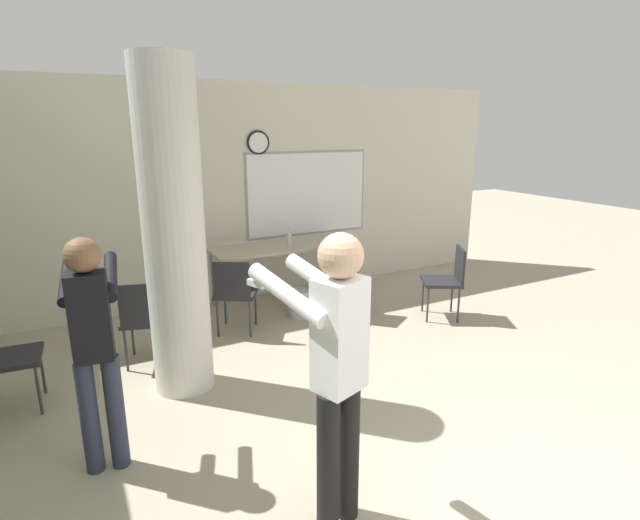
{
  "coord_description": "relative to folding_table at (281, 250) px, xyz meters",
  "views": [
    {
      "loc": [
        -2.15,
        -1.21,
        2.27
      ],
      "look_at": [
        -0.05,
        2.78,
        1.04
      ],
      "focal_mm": 28.0,
      "sensor_mm": 36.0,
      "label": 1
    }
  ],
  "objects": [
    {
      "name": "waste_bin",
      "position": [
        -0.01,
        -0.57,
        -0.55
      ],
      "size": [
        0.28,
        0.28,
        0.34
      ],
      "color": "#B2B2B7",
      "rests_on": "ground_plane"
    },
    {
      "name": "chair_table_left",
      "position": [
        -0.86,
        -0.69,
        -0.21
      ],
      "size": [
        0.6,
        0.6,
        0.87
      ],
      "color": "#232328",
      "rests_on": "ground_plane"
    },
    {
      "name": "chair_near_pillar",
      "position": [
        -1.86,
        -1.02,
        -0.21
      ],
      "size": [
        0.55,
        0.55,
        0.87
      ],
      "color": "#232328",
      "rests_on": "ground_plane"
    },
    {
      "name": "chair_mid_room",
      "position": [
        1.56,
        -1.41,
        -0.21
      ],
      "size": [
        0.6,
        0.6,
        0.87
      ],
      "color": "#232328",
      "rests_on": "ground_plane"
    },
    {
      "name": "folding_table",
      "position": [
        0.0,
        0.0,
        0.0
      ],
      "size": [
        1.8,
        0.67,
        0.77
      ],
      "color": "tan",
      "rests_on": "ground_plane"
    },
    {
      "name": "bottle_on_table",
      "position": [
        0.1,
        -0.04,
        0.14
      ],
      "size": [
        0.06,
        0.06,
        0.24
      ],
      "color": "silver",
      "rests_on": "folding_table"
    },
    {
      "name": "chair_table_right",
      "position": [
        0.46,
        -0.75,
        -0.21
      ],
      "size": [
        0.61,
        0.61,
        0.87
      ],
      "color": "#232328",
      "rests_on": "ground_plane"
    },
    {
      "name": "person_playing_front",
      "position": [
        -1.23,
        -3.61,
        0.31
      ],
      "size": [
        0.54,
        0.7,
        1.75
      ],
      "color": "black",
      "rests_on": "ground_plane"
    },
    {
      "name": "person_watching_back",
      "position": [
        -2.36,
        -2.45,
        0.23
      ],
      "size": [
        0.41,
        0.62,
        1.61
      ],
      "color": "#2D3347",
      "rests_on": "ground_plane"
    },
    {
      "name": "support_pillar",
      "position": [
        -1.64,
        -1.6,
        0.68
      ],
      "size": [
        0.51,
        0.51,
        2.8
      ],
      "color": "silver",
      "rests_on": "ground_plane"
    },
    {
      "name": "wall_back",
      "position": [
        -0.28,
        0.52,
        0.68
      ],
      "size": [
        8.0,
        0.15,
        2.8
      ],
      "color": "beige",
      "rests_on": "ground_plane"
    }
  ]
}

